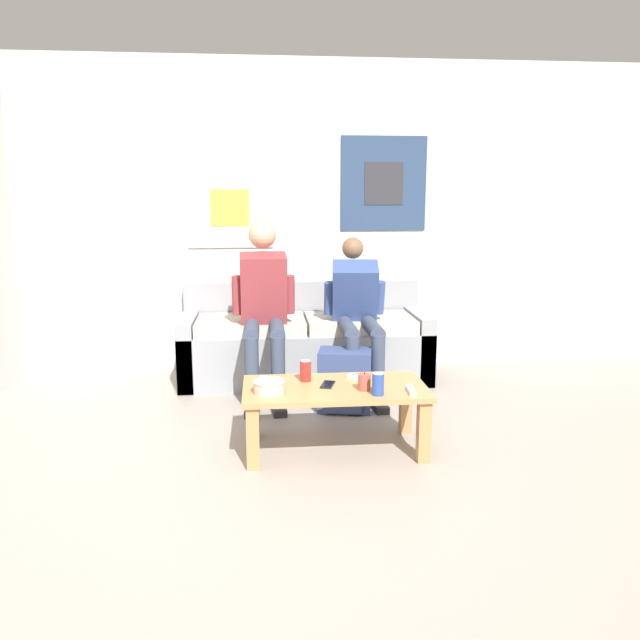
{
  "coord_description": "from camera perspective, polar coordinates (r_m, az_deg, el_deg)",
  "views": [
    {
      "loc": [
        -0.2,
        -2.66,
        1.47
      ],
      "look_at": [
        0.18,
        1.31,
        0.67
      ],
      "focal_mm": 35.0,
      "sensor_mm": 36.0,
      "label": 1
    }
  ],
  "objects": [
    {
      "name": "ground_plane",
      "position": [
        3.04,
        -1.07,
        -17.43
      ],
      "size": [
        18.0,
        18.0,
        0.0
      ],
      "primitive_type": "plane",
      "color": "gray"
    },
    {
      "name": "wall_back",
      "position": [
        5.28,
        -3.28,
        9.29
      ],
      "size": [
        10.0,
        0.07,
        2.55
      ],
      "color": "silver",
      "rests_on": "ground_plane"
    },
    {
      "name": "couch",
      "position": [
        5.05,
        -1.38,
        -2.22
      ],
      "size": [
        1.96,
        0.73,
        0.76
      ],
      "color": "gray",
      "rests_on": "ground_plane"
    },
    {
      "name": "coffee_table",
      "position": [
        3.63,
        1.36,
        -7.12
      ],
      "size": [
        1.05,
        0.55,
        0.39
      ],
      "color": "#B27F4C",
      "rests_on": "ground_plane"
    },
    {
      "name": "person_seated_adult",
      "position": [
        4.58,
        -5.18,
        1.65
      ],
      "size": [
        0.47,
        0.84,
        1.28
      ],
      "color": "#384256",
      "rests_on": "ground_plane"
    },
    {
      "name": "person_seated_teen",
      "position": [
        4.66,
        3.43,
        0.95
      ],
      "size": [
        0.47,
        0.92,
        1.15
      ],
      "color": "#384256",
      "rests_on": "ground_plane"
    },
    {
      "name": "backpack",
      "position": [
        4.32,
        2.28,
        -5.67
      ],
      "size": [
        0.4,
        0.34,
        0.42
      ],
      "color": "navy",
      "rests_on": "ground_plane"
    },
    {
      "name": "ceramic_bowl",
      "position": [
        3.49,
        -4.68,
        -6.02
      ],
      "size": [
        0.18,
        0.18,
        0.07
      ],
      "color": "#B7B2A8",
      "rests_on": "coffee_table"
    },
    {
      "name": "pillar_candle",
      "position": [
        3.53,
        4.08,
        -5.69
      ],
      "size": [
        0.07,
        0.07,
        0.1
      ],
      "color": "#B24C42",
      "rests_on": "coffee_table"
    },
    {
      "name": "drink_can_blue",
      "position": [
        3.45,
        5.32,
        -5.86
      ],
      "size": [
        0.07,
        0.07,
        0.12
      ],
      "color": "#28479E",
      "rests_on": "coffee_table"
    },
    {
      "name": "drink_can_red",
      "position": [
        3.69,
        -1.33,
        -4.67
      ],
      "size": [
        0.07,
        0.07,
        0.12
      ],
      "color": "maroon",
      "rests_on": "coffee_table"
    },
    {
      "name": "game_controller_near_left",
      "position": [
        3.53,
        8.31,
        -6.37
      ],
      "size": [
        0.04,
        0.15,
        0.03
      ],
      "color": "white",
      "rests_on": "coffee_table"
    },
    {
      "name": "game_controller_near_right",
      "position": [
        3.71,
        -4.55,
        -5.43
      ],
      "size": [
        0.13,
        0.12,
        0.03
      ],
      "color": "white",
      "rests_on": "coffee_table"
    },
    {
      "name": "game_controller_far_center",
      "position": [
        3.73,
        3.45,
        -5.3
      ],
      "size": [
        0.12,
        0.13,
        0.03
      ],
      "color": "white",
      "rests_on": "coffee_table"
    },
    {
      "name": "cell_phone",
      "position": [
        3.62,
        0.71,
        -5.92
      ],
      "size": [
        0.1,
        0.15,
        0.01
      ],
      "color": "black",
      "rests_on": "coffee_table"
    }
  ]
}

